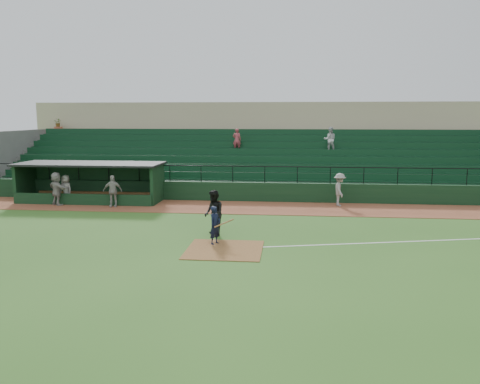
# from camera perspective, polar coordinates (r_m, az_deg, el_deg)

# --- Properties ---
(ground) EXTENTS (90.00, 90.00, 0.00)m
(ground) POSITION_cam_1_polar(r_m,az_deg,el_deg) (20.28, -1.47, -6.10)
(ground) COLOR #2E5A1D
(ground) RESTS_ON ground
(warning_track) EXTENTS (40.00, 4.00, 0.03)m
(warning_track) POSITION_cam_1_polar(r_m,az_deg,el_deg) (28.04, 0.64, -1.85)
(warning_track) COLOR brown
(warning_track) RESTS_ON ground
(home_plate_dirt) EXTENTS (3.00, 3.00, 0.03)m
(home_plate_dirt) POSITION_cam_1_polar(r_m,az_deg,el_deg) (19.32, -1.86, -6.82)
(home_plate_dirt) COLOR brown
(home_plate_dirt) RESTS_ON ground
(foul_line) EXTENTS (17.49, 4.44, 0.01)m
(foul_line) POSITION_cam_1_polar(r_m,az_deg,el_deg) (21.97, 20.23, -5.47)
(foul_line) COLOR white
(foul_line) RESTS_ON ground
(stadium_structure) EXTENTS (38.00, 13.08, 6.40)m
(stadium_structure) POSITION_cam_1_polar(r_m,az_deg,el_deg) (36.09, 1.89, 4.23)
(stadium_structure) COLOR black
(stadium_structure) RESTS_ON ground
(dugout) EXTENTS (8.90, 3.20, 2.42)m
(dugout) POSITION_cam_1_polar(r_m,az_deg,el_deg) (31.73, -16.91, 1.44)
(dugout) COLOR black
(dugout) RESTS_ON ground
(batter_at_plate) EXTENTS (1.11, 0.72, 1.61)m
(batter_at_plate) POSITION_cam_1_polar(r_m,az_deg,el_deg) (19.99, -2.95, -3.95)
(batter_at_plate) COLOR black
(batter_at_plate) RESTS_ON ground
(umpire) EXTENTS (1.13, 1.23, 2.05)m
(umpire) POSITION_cam_1_polar(r_m,az_deg,el_deg) (21.36, -3.11, -2.52)
(umpire) COLOR black
(umpire) RESTS_ON ground
(runner) EXTENTS (0.78, 1.28, 1.94)m
(runner) POSITION_cam_1_polar(r_m,az_deg,el_deg) (28.92, 11.69, 0.27)
(runner) COLOR gray
(runner) RESTS_ON warning_track
(dugout_player_a) EXTENTS (1.15, 0.63, 1.86)m
(dugout_player_a) POSITION_cam_1_polar(r_m,az_deg,el_deg) (29.06, -14.82, 0.12)
(dugout_player_a) COLOR #A5A09A
(dugout_player_a) RESTS_ON warning_track
(dugout_player_b) EXTENTS (0.99, 0.82, 1.74)m
(dugout_player_b) POSITION_cam_1_polar(r_m,az_deg,el_deg) (30.97, -19.85, 0.31)
(dugout_player_b) COLOR #9C9892
(dugout_player_b) RESTS_ON warning_track
(dugout_player_c) EXTENTS (1.84, 1.50, 1.97)m
(dugout_player_c) POSITION_cam_1_polar(r_m,az_deg,el_deg) (30.63, -20.85, 0.38)
(dugout_player_c) COLOR #9F9A95
(dugout_player_c) RESTS_ON warning_track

